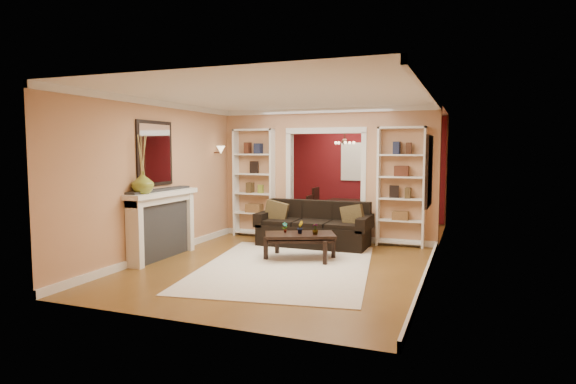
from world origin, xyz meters
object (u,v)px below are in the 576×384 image
at_px(bookshelf_right, 401,187).
at_px(fireplace, 163,225).
at_px(sofa, 314,224).
at_px(bookshelf_left, 254,183).
at_px(dining_table, 344,215).
at_px(coffee_table, 300,246).

height_order(bookshelf_right, fireplace, bookshelf_right).
bearing_deg(sofa, bookshelf_left, 159.21).
bearing_deg(bookshelf_left, dining_table, 48.70).
distance_m(bookshelf_left, dining_table, 2.48).
distance_m(sofa, bookshelf_right, 1.83).
height_order(coffee_table, bookshelf_right, bookshelf_right).
xyz_separation_m(sofa, fireplace, (-2.07, -1.95, 0.15)).
distance_m(sofa, dining_table, 2.33).
bearing_deg(sofa, coffee_table, -83.55).
bearing_deg(dining_table, bookshelf_left, 138.70).
bearing_deg(bookshelf_right, fireplace, -145.20).
distance_m(coffee_table, bookshelf_right, 2.45).
height_order(bookshelf_left, bookshelf_right, same).
height_order(sofa, bookshelf_left, bookshelf_left).
relative_size(sofa, bookshelf_right, 0.95).
relative_size(sofa, dining_table, 1.25).
relative_size(bookshelf_left, fireplace, 1.35).
bearing_deg(bookshelf_left, sofa, -20.79).
relative_size(coffee_table, dining_table, 0.67).
relative_size(sofa, fireplace, 1.29).
height_order(bookshelf_left, fireplace, bookshelf_left).
height_order(sofa, fireplace, fireplace).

